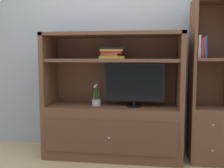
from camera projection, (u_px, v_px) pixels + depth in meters
The scene contains 7 objects.
painted_rear_wall at pixel (116, 36), 3.23m from camera, with size 6.00×0.10×2.80m, color #9EA8B2.
media_console at pixel (113, 116), 2.99m from camera, with size 1.54×0.53×1.40m.
tv_monitor at pixel (134, 83), 2.87m from camera, with size 0.66×0.16×0.48m.
potted_plant at pixel (96, 101), 2.97m from camera, with size 0.10×0.12×0.26m.
magazine_stack at pixel (112, 53), 2.92m from camera, with size 0.30×0.34×0.12m.
bookshelf_tall at pixel (209, 108), 2.84m from camera, with size 0.42×0.40×1.74m.
upright_book_row at pixel (201, 47), 2.78m from camera, with size 0.09×0.16×0.24m.
Camera 1 is at (0.39, -2.50, 1.15)m, focal length 41.88 mm.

